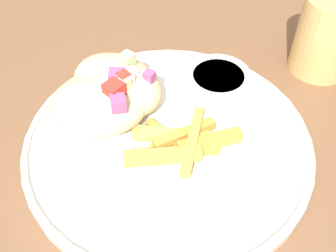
{
  "coord_description": "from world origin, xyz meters",
  "views": [
    {
      "loc": [
        0.11,
        -0.27,
        1.09
      ],
      "look_at": [
        0.01,
        -0.02,
        0.79
      ],
      "focal_mm": 42.0,
      "sensor_mm": 36.0,
      "label": 1
    }
  ],
  "objects": [
    {
      "name": "fries_pile",
      "position": [
        0.03,
        -0.03,
        0.78
      ],
      "size": [
        0.11,
        0.09,
        0.03
      ],
      "color": "gold",
      "rests_on": "plate"
    },
    {
      "name": "water_glass",
      "position": [
        0.14,
        0.19,
        0.8
      ],
      "size": [
        0.08,
        0.08,
        0.1
      ],
      "color": "tan",
      "rests_on": "table"
    },
    {
      "name": "plate",
      "position": [
        0.01,
        -0.02,
        0.76
      ],
      "size": [
        0.31,
        0.31,
        0.02
      ],
      "color": "white",
      "rests_on": "table"
    },
    {
      "name": "pita_sandwich_near",
      "position": [
        -0.07,
        -0.02,
        0.79
      ],
      "size": [
        0.12,
        0.11,
        0.06
      ],
      "rotation": [
        0.0,
        0.0,
        0.32
      ],
      "color": "beige",
      "rests_on": "plate"
    },
    {
      "name": "table",
      "position": [
        0.0,
        0.0,
        0.68
      ],
      "size": [
        1.29,
        1.29,
        0.76
      ],
      "color": "brown",
      "rests_on": "ground_plane"
    },
    {
      "name": "pita_sandwich_far",
      "position": [
        -0.07,
        0.01,
        0.8
      ],
      "size": [
        0.13,
        0.11,
        0.06
      ],
      "rotation": [
        0.0,
        0.0,
        -0.28
      ],
      "color": "beige",
      "rests_on": "plate"
    },
    {
      "name": "sauce_ramekin",
      "position": [
        0.03,
        0.07,
        0.79
      ],
      "size": [
        0.07,
        0.07,
        0.03
      ],
      "color": "white",
      "rests_on": "plate"
    }
  ]
}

